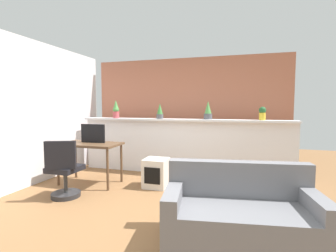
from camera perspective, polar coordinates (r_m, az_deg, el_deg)
ground_plane at (r=3.54m, az=-4.85°, el=-19.12°), size 12.00×12.00×0.00m
divider_wall at (r=5.22m, az=3.14°, el=-4.92°), size 4.40×0.16×1.12m
plant_shelf at (r=5.12m, az=3.07°, el=1.40°), size 4.40×0.29×0.04m
brick_wall_behind at (r=5.74m, az=4.56°, el=2.87°), size 4.40×0.10×2.50m
side_wall_left at (r=4.99m, az=-30.35°, el=2.57°), size 0.12×4.40×2.60m
potted_plant_0 at (r=5.61m, az=-11.83°, el=3.65°), size 0.14×0.14×0.40m
potted_plant_1 at (r=5.21m, az=-1.88°, el=3.33°), size 0.14×0.14×0.32m
potted_plant_2 at (r=5.04m, az=9.14°, el=3.42°), size 0.17×0.17×0.36m
potted_plant_3 at (r=5.00m, az=20.79°, el=2.79°), size 0.13×0.13×0.25m
desk at (r=4.76m, az=-17.43°, el=-4.75°), size 1.10×0.60×0.75m
tv_monitor at (r=4.79m, az=-16.80°, el=-1.62°), size 0.48×0.04×0.34m
office_chair at (r=4.21m, az=-22.69°, el=-9.98°), size 0.51×0.51×0.91m
side_cube_shelf at (r=4.45m, az=-2.78°, el=-10.66°), size 0.40×0.41×0.50m
couch at (r=2.85m, az=16.28°, el=-19.10°), size 1.65×0.98×0.80m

